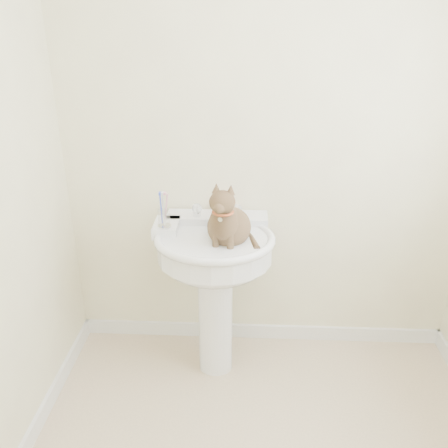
# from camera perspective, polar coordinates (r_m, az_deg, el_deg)

# --- Properties ---
(wall_back) EXTENTS (2.20, 0.00, 2.50)m
(wall_back) POSITION_cam_1_polar(r_m,az_deg,el_deg) (2.53, 5.18, 9.90)
(wall_back) COLOR #F5EFC0
(wall_back) RESTS_ON ground
(baseboard_back) EXTENTS (2.20, 0.02, 0.09)m
(baseboard_back) POSITION_cam_1_polar(r_m,az_deg,el_deg) (3.04, 4.33, -12.73)
(baseboard_back) COLOR white
(baseboard_back) RESTS_ON floor
(pedestal_sink) EXTENTS (0.63, 0.62, 0.87)m
(pedestal_sink) POSITION_cam_1_polar(r_m,az_deg,el_deg) (2.46, -1.15, -4.65)
(pedestal_sink) COLOR white
(pedestal_sink) RESTS_ON floor
(faucet) EXTENTS (0.28, 0.12, 0.14)m
(faucet) POSITION_cam_1_polar(r_m,az_deg,el_deg) (2.50, -0.90, 1.65)
(faucet) COLOR silver
(faucet) RESTS_ON pedestal_sink
(soap_bar) EXTENTS (0.10, 0.08, 0.03)m
(soap_bar) POSITION_cam_1_polar(r_m,az_deg,el_deg) (2.60, -0.16, 1.83)
(soap_bar) COLOR #ED3F30
(soap_bar) RESTS_ON pedestal_sink
(toothbrush_cup) EXTENTS (0.07, 0.07, 0.19)m
(toothbrush_cup) POSITION_cam_1_polar(r_m,az_deg,el_deg) (2.41, -7.22, 0.71)
(toothbrush_cup) COLOR silver
(toothbrush_cup) RESTS_ON pedestal_sink
(cat) EXTENTS (0.24, 0.30, 0.44)m
(cat) POSITION_cam_1_polar(r_m,az_deg,el_deg) (2.32, 0.51, 0.06)
(cat) COLOR brown
(cat) RESTS_ON pedestal_sink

